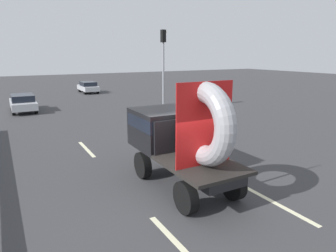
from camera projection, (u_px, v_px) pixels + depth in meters
name	position (u px, v px, depth m)	size (l,w,h in m)	color
ground_plane	(185.00, 193.00, 9.57)	(120.00, 120.00, 0.00)	#38383A
flatbed_truck	(178.00, 134.00, 9.95)	(2.02, 4.66, 3.57)	black
distant_sedan	(23.00, 102.00, 22.91)	(1.72, 4.00, 1.31)	black
traffic_light	(163.00, 59.00, 22.73)	(0.42, 0.36, 6.04)	gray
lane_dash_left_near	(174.00, 240.00, 7.15)	(2.33, 0.16, 0.01)	beige
lane_dash_left_far	(87.00, 149.00, 13.97)	(2.58, 0.16, 0.01)	beige
lane_dash_right_near	(275.00, 203.00, 8.92)	(2.93, 0.16, 0.01)	beige
lane_dash_right_far	(151.00, 137.00, 16.05)	(2.12, 0.16, 0.01)	beige
oncoming_car	(88.00, 87.00, 34.02)	(1.63, 3.81, 1.24)	black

